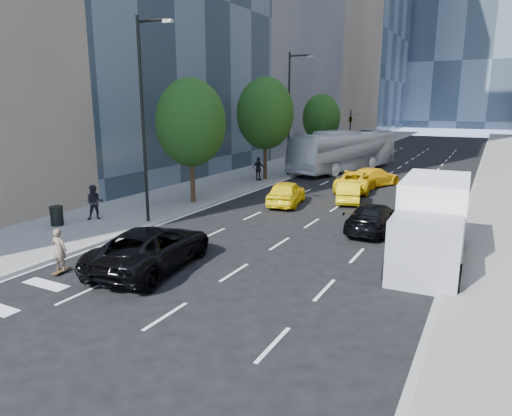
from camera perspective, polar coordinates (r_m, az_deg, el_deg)
The scene contains 21 objects.
ground at distance 17.53m, azimuth -5.58°, elevation -7.49°, with size 160.00×160.00×0.00m, color black.
sidewalk_left at distance 47.68m, azimuth 5.12°, elevation 5.64°, with size 6.00×120.00×0.15m, color slate.
sidewalk_right at distance 44.13m, azimuth 28.58°, elevation 3.52°, with size 4.00×120.00×0.15m, color slate.
lamp_near at distance 23.46m, azimuth -13.70°, elevation 11.88°, with size 2.13×0.22×10.00m.
lamp_far at distance 38.88m, azimuth 4.38°, elevation 12.49°, with size 2.13×0.22×10.00m.
tree_near at distance 27.96m, azimuth -8.16°, elevation 10.50°, with size 4.20×4.20×7.46m.
tree_mid at distance 36.54m, azimuth 1.17°, elevation 11.71°, with size 4.50×4.50×7.99m.
tree_far at distance 48.54m, azimuth 8.15°, elevation 11.08°, with size 3.90×3.90×6.92m.
traffic_signal at distance 55.92m, azimuth 11.73°, elevation 10.77°, with size 2.48×0.53×5.20m.
skateboarder at distance 18.17m, azimuth -23.33°, elevation -5.14°, with size 0.58×0.38×1.59m, color #746048.
black_sedan_lincoln at distance 17.66m, azimuth -12.88°, elevation -4.84°, with size 2.67×5.78×1.61m, color black.
black_sedan_mercedes at distance 22.89m, azimuth 14.52°, elevation -1.15°, with size 1.93×4.74×1.38m, color black.
taxi_a at distance 28.04m, azimuth 3.82°, elevation 1.91°, with size 1.77×4.39×1.50m, color yellow.
taxi_b at distance 29.31m, azimuth 11.54°, elevation 1.98°, with size 1.39×3.99×1.31m, color #DDBB0B.
taxi_c at distance 33.28m, azimuth 12.33°, elevation 3.32°, with size 2.35×5.09×1.41m, color yellow.
taxi_d at distance 35.51m, azimuth 14.50°, elevation 3.78°, with size 1.96×4.81×1.40m, color yellow.
city_bus at distance 43.05m, azimuth 10.99°, elevation 7.05°, with size 3.11×13.28×3.70m, color white.
box_truck at distance 18.98m, azimuth 21.11°, elevation -1.55°, with size 2.72×6.82×3.22m.
pedestrian_a at distance 25.17m, azimuth -19.50°, elevation 0.66°, with size 0.89×0.70×1.84m, color black.
pedestrian_b at distance 36.02m, azimuth 0.33°, elevation 4.93°, with size 1.08×0.45×1.85m, color black.
trash_can at distance 24.77m, azimuth -23.64°, elevation -0.96°, with size 0.62×0.62×0.92m, color black.
Camera 1 is at (9.07, -13.70, 6.10)m, focal length 32.00 mm.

